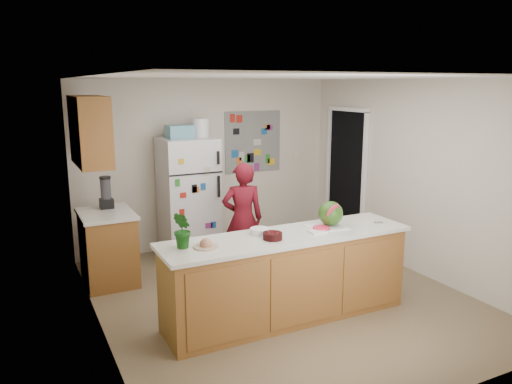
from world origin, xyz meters
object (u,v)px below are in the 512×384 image
refrigerator (189,198)px  person (243,219)px  cherry_bowl (273,236)px  watermelon (331,213)px

refrigerator → person: 1.08m
refrigerator → cherry_bowl: 2.46m
person → watermelon: person is taller
refrigerator → watermelon: 2.47m
person → cherry_bowl: (-0.35, -1.45, 0.22)m
refrigerator → watermelon: bearing=-70.7°
refrigerator → watermelon: size_ratio=6.39×
refrigerator → cherry_bowl: refrigerator is taller
person → cherry_bowl: 1.51m
person → refrigerator: bearing=-53.6°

